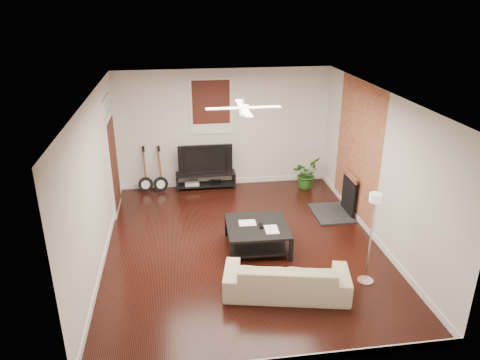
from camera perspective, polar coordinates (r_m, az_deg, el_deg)
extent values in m
cube|color=black|center=(8.56, 0.39, -8.16)|extent=(5.00, 6.00, 0.01)
cube|color=white|center=(7.54, 0.44, 10.52)|extent=(5.00, 6.00, 0.01)
cube|color=silver|center=(10.76, -1.99, 6.44)|extent=(5.00, 0.01, 2.80)
cube|color=silver|center=(5.32, 5.35, -11.33)|extent=(5.00, 0.01, 2.80)
cube|color=silver|center=(7.99, -17.62, -0.39)|extent=(0.01, 6.00, 2.80)
cube|color=silver|center=(8.65, 17.02, 1.44)|extent=(0.01, 6.00, 2.80)
cube|color=#A75135|center=(9.51, 14.51, 3.57)|extent=(0.02, 2.20, 2.80)
cube|color=black|center=(9.74, 12.41, -1.73)|extent=(0.80, 1.10, 0.92)
cube|color=#3A150F|center=(10.57, -3.65, 9.19)|extent=(1.00, 0.06, 1.30)
cube|color=white|center=(9.79, -15.72, 3.06)|extent=(0.08, 1.00, 2.50)
cube|color=black|center=(10.91, -4.32, -0.07)|extent=(1.41, 0.38, 0.40)
imported|color=black|center=(10.73, -4.41, 2.75)|extent=(1.26, 0.17, 0.73)
cube|color=black|center=(8.38, 2.16, -7.07)|extent=(1.14, 1.14, 0.46)
imported|color=tan|center=(7.22, 5.85, -12.03)|extent=(2.04, 1.14, 0.56)
imported|color=#245C1A|center=(10.99, 8.24, 0.84)|extent=(0.84, 0.86, 0.72)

